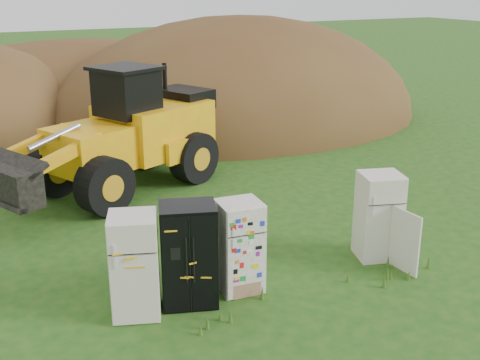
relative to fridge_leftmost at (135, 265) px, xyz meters
The scene contains 8 objects.
ground 2.67m from the fridge_leftmost, ahead, with size 120.00×120.00×0.00m, color #1A4C14.
fridge_leftmost is the anchor object (origin of this frame).
fridge_black_side 0.93m from the fridge_leftmost, ahead, with size 0.93×0.74×1.79m, color black, non-canonical shape.
fridge_sticker 1.90m from the fridge_leftmost, ahead, with size 0.74×0.68×1.66m, color white, non-canonical shape.
fridge_open_door 4.95m from the fridge_leftmost, ahead, with size 0.79×0.73×1.74m, color silver, non-canonical shape.
wheel_loader 6.10m from the fridge_leftmost, 79.75° to the left, with size 6.64×2.69×3.21m, color orange, non-canonical shape.
dirt_mound_right 14.69m from the fridge_leftmost, 57.07° to the left, with size 14.99×10.99×8.05m, color #4E3219.
dirt_mound_back 17.45m from the fridge_leftmost, 80.95° to the left, with size 16.82×11.21×5.86m, color #4E3219.
Camera 1 is at (-4.92, -8.65, 5.31)m, focal length 45.00 mm.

